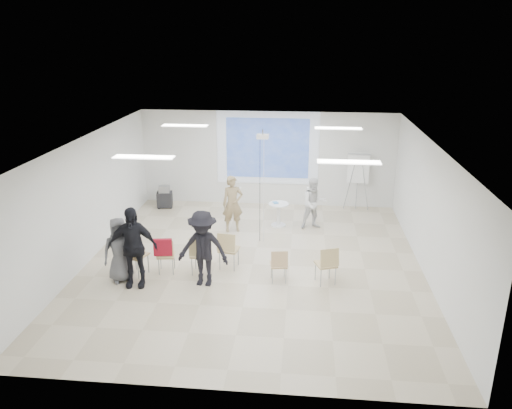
# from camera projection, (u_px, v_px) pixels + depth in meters

# --- Properties ---
(floor) EXTENTS (8.00, 9.00, 0.10)m
(floor) POSITION_uv_depth(u_px,v_px,m) (253.00, 266.00, 12.05)
(floor) COLOR beige
(floor) RESTS_ON ground
(ceiling) EXTENTS (8.00, 9.00, 0.10)m
(ceiling) POSITION_uv_depth(u_px,v_px,m) (252.00, 140.00, 11.03)
(ceiling) COLOR white
(ceiling) RESTS_ON wall_back
(wall_back) EXTENTS (8.00, 0.10, 3.00)m
(wall_back) POSITION_uv_depth(u_px,v_px,m) (268.00, 158.00, 15.82)
(wall_back) COLOR silver
(wall_back) RESTS_ON floor
(wall_left) EXTENTS (0.10, 9.00, 3.00)m
(wall_left) POSITION_uv_depth(u_px,v_px,m) (84.00, 200.00, 11.92)
(wall_left) COLOR silver
(wall_left) RESTS_ON floor
(wall_right) EXTENTS (0.10, 9.00, 3.00)m
(wall_right) POSITION_uv_depth(u_px,v_px,m) (432.00, 211.00, 11.17)
(wall_right) COLOR silver
(wall_right) RESTS_ON floor
(projection_halo) EXTENTS (3.20, 0.01, 2.30)m
(projection_halo) POSITION_uv_depth(u_px,v_px,m) (267.00, 148.00, 15.64)
(projection_halo) COLOR silver
(projection_halo) RESTS_ON wall_back
(projection_image) EXTENTS (2.60, 0.01, 1.90)m
(projection_image) POSITION_uv_depth(u_px,v_px,m) (267.00, 148.00, 15.63)
(projection_image) COLOR #2F4FA2
(projection_image) RESTS_ON wall_back
(pedestal_table) EXTENTS (0.75, 0.75, 0.71)m
(pedestal_table) POSITION_uv_depth(u_px,v_px,m) (279.00, 213.00, 14.27)
(pedestal_table) COLOR white
(pedestal_table) RESTS_ON floor
(player_left) EXTENTS (0.76, 0.63, 1.80)m
(player_left) POSITION_uv_depth(u_px,v_px,m) (233.00, 200.00, 13.77)
(player_left) COLOR #98825D
(player_left) RESTS_ON floor
(player_right) EXTENTS (0.94, 0.83, 1.64)m
(player_right) POSITION_uv_depth(u_px,v_px,m) (314.00, 201.00, 14.00)
(player_right) COLOR white
(player_right) RESTS_ON floor
(controller_left) EXTENTS (0.07, 0.12, 0.04)m
(controller_left) POSITION_uv_depth(u_px,v_px,m) (240.00, 188.00, 13.89)
(controller_left) COLOR white
(controller_left) RESTS_ON player_left
(controller_right) EXTENTS (0.07, 0.12, 0.04)m
(controller_right) POSITION_uv_depth(u_px,v_px,m) (308.00, 188.00, 14.16)
(controller_right) COLOR white
(controller_right) RESTS_ON player_right
(chair_far_left) EXTENTS (0.59, 0.61, 0.97)m
(chair_far_left) POSITION_uv_depth(u_px,v_px,m) (133.00, 253.00, 11.28)
(chair_far_left) COLOR tan
(chair_far_left) RESTS_ON floor
(chair_left_mid) EXTENTS (0.45, 0.48, 0.84)m
(chair_left_mid) POSITION_uv_depth(u_px,v_px,m) (166.00, 253.00, 11.43)
(chair_left_mid) COLOR tan
(chair_left_mid) RESTS_ON floor
(chair_left_inner) EXTENTS (0.44, 0.48, 0.93)m
(chair_left_inner) POSITION_uv_depth(u_px,v_px,m) (200.00, 253.00, 11.36)
(chair_left_inner) COLOR tan
(chair_left_inner) RESTS_ON floor
(chair_center) EXTENTS (0.50, 0.53, 0.93)m
(chair_center) POSITION_uv_depth(u_px,v_px,m) (228.00, 247.00, 11.62)
(chair_center) COLOR tan
(chair_center) RESTS_ON floor
(chair_right_inner) EXTENTS (0.43, 0.45, 0.79)m
(chair_right_inner) POSITION_uv_depth(u_px,v_px,m) (279.00, 263.00, 11.02)
(chair_right_inner) COLOR tan
(chair_right_inner) RESTS_ON floor
(chair_right_far) EXTENTS (0.55, 0.57, 0.90)m
(chair_right_far) POSITION_uv_depth(u_px,v_px,m) (327.00, 262.00, 10.91)
(chair_right_far) COLOR tan
(chair_right_far) RESTS_ON floor
(red_jacket) EXTENTS (0.42, 0.15, 0.40)m
(red_jacket) POSITION_uv_depth(u_px,v_px,m) (163.00, 247.00, 11.22)
(red_jacket) COLOR #A61425
(red_jacket) RESTS_ON chair_left_mid
(laptop) EXTENTS (0.35, 0.26, 0.03)m
(laptop) POSITION_uv_depth(u_px,v_px,m) (201.00, 253.00, 11.47)
(laptop) COLOR black
(laptop) RESTS_ON chair_left_inner
(audience_left) EXTENTS (1.27, 0.82, 2.09)m
(audience_left) POSITION_uv_depth(u_px,v_px,m) (132.00, 241.00, 10.72)
(audience_left) COLOR black
(audience_left) RESTS_ON floor
(audience_mid) EXTENTS (1.32, 0.80, 1.95)m
(audience_mid) POSITION_uv_depth(u_px,v_px,m) (203.00, 244.00, 10.77)
(audience_mid) COLOR black
(audience_mid) RESTS_ON floor
(audience_outer) EXTENTS (0.97, 0.87, 1.67)m
(audience_outer) POSITION_uv_depth(u_px,v_px,m) (119.00, 246.00, 11.00)
(audience_outer) COLOR slate
(audience_outer) RESTS_ON floor
(flipchart_easel) EXTENTS (0.78, 0.59, 1.81)m
(flipchart_easel) POSITION_uv_depth(u_px,v_px,m) (358.00, 169.00, 15.29)
(flipchart_easel) COLOR gray
(flipchart_easel) RESTS_ON floor
(av_cart) EXTENTS (0.53, 0.46, 0.71)m
(av_cart) POSITION_uv_depth(u_px,v_px,m) (165.00, 197.00, 15.83)
(av_cart) COLOR black
(av_cart) RESTS_ON floor
(ceiling_projector) EXTENTS (0.30, 0.25, 3.00)m
(ceiling_projector) POSITION_uv_depth(u_px,v_px,m) (263.00, 142.00, 12.54)
(ceiling_projector) COLOR white
(ceiling_projector) RESTS_ON ceiling
(fluor_panel_nw) EXTENTS (1.20, 0.30, 0.02)m
(fluor_panel_nw) POSITION_uv_depth(u_px,v_px,m) (185.00, 126.00, 13.12)
(fluor_panel_nw) COLOR white
(fluor_panel_nw) RESTS_ON ceiling
(fluor_panel_ne) EXTENTS (1.20, 0.30, 0.02)m
(fluor_panel_ne) POSITION_uv_depth(u_px,v_px,m) (338.00, 128.00, 12.75)
(fluor_panel_ne) COLOR white
(fluor_panel_ne) RESTS_ON ceiling
(fluor_panel_sw) EXTENTS (1.20, 0.30, 0.02)m
(fluor_panel_sw) POSITION_uv_depth(u_px,v_px,m) (144.00, 157.00, 9.83)
(fluor_panel_sw) COLOR white
(fluor_panel_sw) RESTS_ON ceiling
(fluor_panel_se) EXTENTS (1.20, 0.30, 0.02)m
(fluor_panel_se) POSITION_uv_depth(u_px,v_px,m) (349.00, 162.00, 9.46)
(fluor_panel_se) COLOR white
(fluor_panel_se) RESTS_ON ceiling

